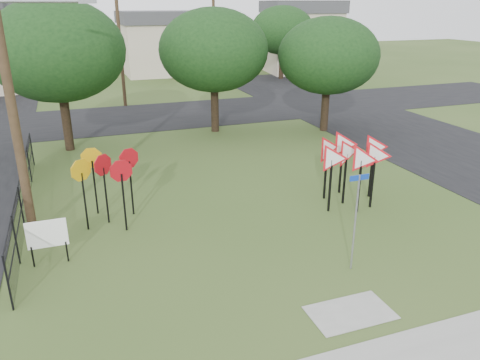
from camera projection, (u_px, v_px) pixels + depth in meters
name	position (u px, v px, depth m)	size (l,w,h in m)	color
ground	(304.00, 264.00, 13.30)	(140.00, 140.00, 0.00)	#30481B
street_right	(414.00, 137.00, 25.93)	(8.00, 50.00, 0.02)	black
street_far	(164.00, 115.00, 30.87)	(60.00, 8.00, 0.02)	black
curb_pad	(350.00, 313.00, 11.19)	(2.00, 1.20, 0.02)	gray
street_name_sign	(356.00, 216.00, 12.51)	(0.58, 0.06, 2.79)	gray
stop_sign_cluster	(106.00, 172.00, 15.25)	(2.25, 1.78, 2.43)	black
yield_sign_cluster	(351.00, 155.00, 16.73)	(3.20, 2.42, 2.53)	black
info_board	(47.00, 235.00, 12.99)	(1.09, 0.05, 1.36)	black
utility_pole_main	(8.00, 69.00, 13.09)	(3.55, 0.33, 10.00)	#463420
far_pole_a	(120.00, 40.00, 32.12)	(1.40, 0.24, 9.00)	#463420
far_pole_b	(214.00, 37.00, 38.28)	(1.40, 0.24, 8.50)	#463420
far_pole_c	(1.00, 37.00, 34.82)	(1.40, 0.24, 9.00)	#463420
fence_run	(24.00, 195.00, 16.08)	(0.05, 11.55, 1.50)	black
house_mid	(162.00, 42.00, 48.61)	(8.40, 8.40, 6.20)	beige
house_right	(300.00, 36.00, 49.40)	(8.30, 8.30, 7.20)	beige
tree_near_left	(57.00, 51.00, 21.96)	(6.40, 6.40, 7.27)	black
tree_near_mid	(214.00, 50.00, 25.51)	(6.00, 6.00, 6.80)	black
tree_near_right	(328.00, 56.00, 25.79)	(5.60, 5.60, 6.33)	black
tree_far_right	(282.00, 30.00, 44.29)	(6.00, 6.00, 6.80)	black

